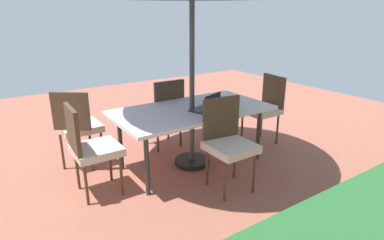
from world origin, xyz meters
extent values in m
cube|color=#935442|center=(0.00, 0.00, -0.01)|extent=(10.00, 10.00, 0.02)
cube|color=white|center=(0.00, 0.00, 0.71)|extent=(1.89, 1.01, 0.04)
cylinder|color=#333333|center=(-0.80, -0.35, 0.35)|extent=(0.05, 0.05, 0.69)
cylinder|color=#333333|center=(0.80, -0.35, 0.35)|extent=(0.05, 0.05, 0.69)
cylinder|color=#333333|center=(-0.80, 0.35, 0.35)|extent=(0.05, 0.05, 0.69)
cylinder|color=#333333|center=(0.80, 0.35, 0.35)|extent=(0.05, 0.05, 0.69)
cylinder|color=#4C4C4C|center=(0.00, 0.00, 1.12)|extent=(0.06, 0.06, 2.24)
cylinder|color=black|center=(0.00, 0.00, 0.03)|extent=(0.44, 0.44, 0.06)
cube|color=beige|center=(-1.22, -0.04, 0.49)|extent=(0.46, 0.46, 0.08)
cube|color=#4C3823|center=(-1.42, -0.02, 0.76)|extent=(0.09, 0.44, 0.45)
cylinder|color=#4C3823|center=(-1.06, -0.24, 0.23)|extent=(0.03, 0.03, 0.45)
cylinder|color=#4C3823|center=(-1.02, 0.12, 0.23)|extent=(0.03, 0.03, 0.45)
cylinder|color=#4C3823|center=(-1.42, -0.20, 0.23)|extent=(0.03, 0.03, 0.45)
cylinder|color=#4C3823|center=(-1.37, 0.16, 0.23)|extent=(0.03, 0.03, 0.45)
cube|color=beige|center=(0.01, -0.72, 0.49)|extent=(0.46, 0.46, 0.08)
cube|color=#4C3823|center=(0.01, -0.51, 0.76)|extent=(0.44, 0.05, 0.45)
cylinder|color=#4C3823|center=(-0.17, -0.90, 0.23)|extent=(0.03, 0.03, 0.45)
cylinder|color=#4C3823|center=(0.19, -0.91, 0.23)|extent=(0.03, 0.03, 0.45)
cylinder|color=#4C3823|center=(-0.17, -0.54, 0.23)|extent=(0.03, 0.03, 0.45)
cylinder|color=#4C3823|center=(0.19, -0.55, 0.23)|extent=(0.03, 0.03, 0.45)
cube|color=beige|center=(1.14, -0.77, 0.49)|extent=(0.46, 0.46, 0.08)
cube|color=#4C3823|center=(1.27, -0.61, 0.76)|extent=(0.37, 0.30, 0.45)
cylinder|color=#4C3823|center=(0.88, -0.81, 0.23)|extent=(0.03, 0.03, 0.45)
cylinder|color=#4C3823|center=(1.17, -1.03, 0.23)|extent=(0.03, 0.03, 0.45)
cylinder|color=#4C3823|center=(1.10, -0.52, 0.23)|extent=(0.03, 0.03, 0.45)
cylinder|color=#4C3823|center=(1.39, -0.74, 0.23)|extent=(0.03, 0.03, 0.45)
cube|color=beige|center=(1.20, 0.02, 0.49)|extent=(0.46, 0.46, 0.08)
cube|color=#4C3823|center=(1.41, 0.01, 0.76)|extent=(0.06, 0.44, 0.45)
cylinder|color=#4C3823|center=(1.02, 0.21, 0.23)|extent=(0.03, 0.03, 0.45)
cylinder|color=#4C3823|center=(1.01, -0.15, 0.23)|extent=(0.03, 0.03, 0.45)
cylinder|color=#4C3823|center=(1.38, 0.19, 0.23)|extent=(0.03, 0.03, 0.45)
cylinder|color=#4C3823|center=(1.37, -0.17, 0.23)|extent=(0.03, 0.03, 0.45)
cube|color=beige|center=(0.01, 0.74, 0.49)|extent=(0.46, 0.46, 0.08)
cube|color=#4C3823|center=(-0.02, 0.53, 0.76)|extent=(0.44, 0.09, 0.45)
cylinder|color=#4C3823|center=(0.21, 0.90, 0.23)|extent=(0.03, 0.03, 0.45)
cylinder|color=#4C3823|center=(-0.15, 0.94, 0.23)|extent=(0.03, 0.03, 0.45)
cylinder|color=#4C3823|center=(0.16, 0.54, 0.23)|extent=(0.03, 0.03, 0.45)
cylinder|color=#4C3823|center=(-0.20, 0.58, 0.23)|extent=(0.03, 0.03, 0.45)
cube|color=#2D2D33|center=(-0.08, 0.13, 0.74)|extent=(0.37, 0.31, 0.02)
cube|color=black|center=(-0.12, 0.23, 0.85)|extent=(0.32, 0.15, 0.20)
cylinder|color=#CC4C33|center=(-0.41, 0.00, 0.78)|extent=(0.06, 0.06, 0.10)
camera|label=1|loc=(2.09, 3.11, 1.85)|focal=30.38mm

